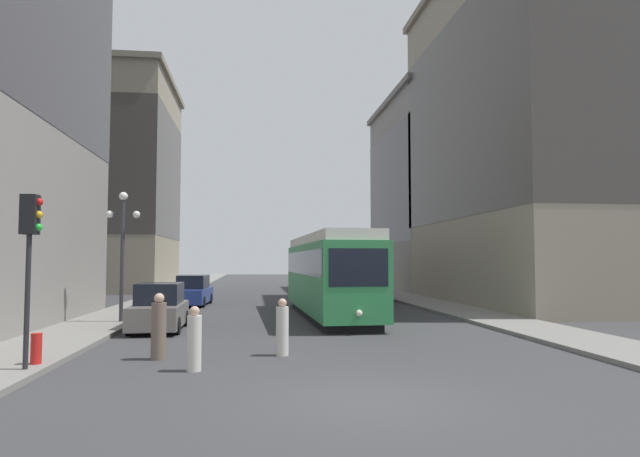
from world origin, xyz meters
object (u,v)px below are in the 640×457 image
(streetcar, at_px, (328,273))
(fire_hydrant, at_px, (36,349))
(lamp_post_left_near, at_px, (123,236))
(traffic_light_near_left, at_px, (30,234))
(parked_car_left_near, at_px, (193,291))
(pedestrian_crossing_far, at_px, (159,328))
(pedestrian_on_sidewalk, at_px, (282,329))
(transit_bus, at_px, (348,271))
(pedestrian_crossing_near, at_px, (194,341))
(parked_car_left_mid, at_px, (159,308))

(streetcar, relative_size, fire_hydrant, 17.86)
(lamp_post_left_near, bearing_deg, fire_hydrant, -88.86)
(traffic_light_near_left, xyz_separation_m, lamp_post_left_near, (-0.22, 10.30, 0.42))
(parked_car_left_near, bearing_deg, streetcar, -44.24)
(pedestrian_crossing_far, bearing_deg, pedestrian_on_sidewalk, -54.60)
(pedestrian_on_sidewalk, bearing_deg, streetcar, -164.16)
(transit_bus, xyz_separation_m, fire_hydrant, (-11.99, -24.04, -1.42))
(parked_car_left_near, bearing_deg, transit_bus, 26.30)
(pedestrian_on_sidewalk, bearing_deg, fire_hydrant, -46.86)
(pedestrian_on_sidewalk, relative_size, traffic_light_near_left, 0.39)
(pedestrian_on_sidewalk, distance_m, fire_hydrant, 6.28)
(transit_bus, bearing_deg, pedestrian_crossing_near, -109.69)
(transit_bus, xyz_separation_m, pedestrian_crossing_far, (-9.24, -22.90, -1.11))
(streetcar, height_order, pedestrian_crossing_near, streetcar)
(streetcar, height_order, parked_car_left_near, streetcar)
(parked_car_left_mid, bearing_deg, parked_car_left_near, 89.35)
(streetcar, bearing_deg, pedestrian_on_sidewalk, -106.57)
(parked_car_left_mid, distance_m, pedestrian_crossing_near, 8.46)
(parked_car_left_near, xyz_separation_m, pedestrian_crossing_far, (1.03, -18.55, -0.01))
(streetcar, relative_size, lamp_post_left_near, 2.45)
(pedestrian_on_sidewalk, distance_m, lamp_post_left_near, 10.85)
(pedestrian_crossing_far, distance_m, fire_hydrant, 2.99)
(transit_bus, xyz_separation_m, pedestrian_on_sidewalk, (-5.86, -22.69, -1.20))
(pedestrian_on_sidewalk, height_order, lamp_post_left_near, lamp_post_left_near)
(parked_car_left_near, height_order, pedestrian_crossing_far, parked_car_left_near)
(pedestrian_crossing_far, bearing_deg, streetcar, 1.80)
(pedestrian_on_sidewalk, xyz_separation_m, fire_hydrant, (-6.13, -1.36, -0.22))
(parked_car_left_mid, xyz_separation_m, pedestrian_on_sidewalk, (4.42, -6.23, -0.09))
(streetcar, bearing_deg, parked_car_left_mid, -151.26)
(pedestrian_crossing_far, relative_size, pedestrian_on_sidewalk, 1.12)
(parked_car_left_near, xyz_separation_m, parked_car_left_mid, (-0.00, -12.11, -0.00))
(streetcar, relative_size, pedestrian_crossing_near, 8.51)
(pedestrian_crossing_near, bearing_deg, fire_hydrant, -50.60)
(traffic_light_near_left, bearing_deg, parked_car_left_near, 85.27)
(pedestrian_crossing_near, bearing_deg, parked_car_left_near, -125.72)
(transit_bus, relative_size, fire_hydrant, 14.90)
(traffic_light_near_left, relative_size, lamp_post_left_near, 0.75)
(transit_bus, bearing_deg, streetcar, -105.64)
(pedestrian_crossing_near, distance_m, pedestrian_crossing_far, 2.08)
(transit_bus, distance_m, lamp_post_left_near, 18.94)
(streetcar, height_order, pedestrian_crossing_far, streetcar)
(traffic_light_near_left, height_order, lamp_post_left_near, lamp_post_left_near)
(parked_car_left_near, xyz_separation_m, traffic_light_near_left, (-1.68, -20.35, 2.47))
(pedestrian_on_sidewalk, bearing_deg, traffic_light_near_left, -41.07)
(pedestrian_on_sidewalk, relative_size, lamp_post_left_near, 0.29)
(pedestrian_crossing_near, relative_size, traffic_light_near_left, 0.38)
(transit_bus, relative_size, parked_car_left_near, 2.24)
(lamp_post_left_near, distance_m, fire_hydrant, 10.17)
(parked_car_left_mid, bearing_deg, traffic_light_near_left, -102.17)
(transit_bus, distance_m, pedestrian_on_sidewalk, 23.46)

